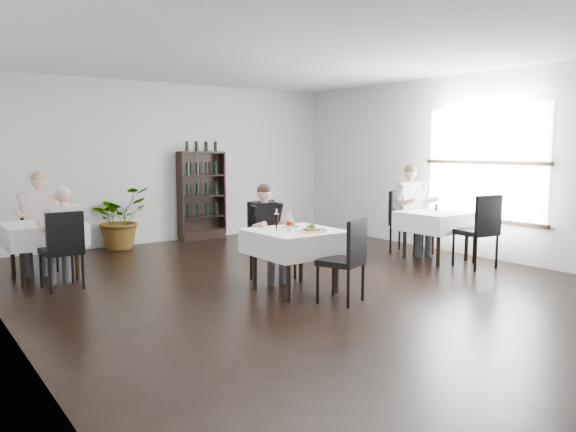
{
  "coord_description": "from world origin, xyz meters",
  "views": [
    {
      "loc": [
        -4.36,
        -5.54,
        1.77
      ],
      "look_at": [
        -0.27,
        0.2,
        0.92
      ],
      "focal_mm": 35.0,
      "sensor_mm": 36.0,
      "label": 1
    }
  ],
  "objects_px": {
    "diner_main": "(267,225)",
    "wine_shelf": "(202,196)",
    "main_table": "(295,242)",
    "potted_tree": "(119,218)"
  },
  "relations": [
    {
      "from": "main_table",
      "to": "potted_tree",
      "type": "bearing_deg",
      "value": 100.49
    },
    {
      "from": "wine_shelf",
      "to": "diner_main",
      "type": "distance_m",
      "value": 3.77
    },
    {
      "from": "wine_shelf",
      "to": "diner_main",
      "type": "height_order",
      "value": "wine_shelf"
    },
    {
      "from": "main_table",
      "to": "diner_main",
      "type": "relative_size",
      "value": 0.79
    },
    {
      "from": "diner_main",
      "to": "wine_shelf",
      "type": "bearing_deg",
      "value": 76.28
    },
    {
      "from": "main_table",
      "to": "potted_tree",
      "type": "distance_m",
      "value": 4.27
    },
    {
      "from": "wine_shelf",
      "to": "main_table",
      "type": "xyz_separation_m",
      "value": [
        -0.9,
        -4.31,
        -0.23
      ]
    },
    {
      "from": "main_table",
      "to": "potted_tree",
      "type": "xyz_separation_m",
      "value": [
        -0.78,
        4.2,
        -0.07
      ]
    },
    {
      "from": "wine_shelf",
      "to": "potted_tree",
      "type": "xyz_separation_m",
      "value": [
        -1.68,
        -0.11,
        -0.3
      ]
    },
    {
      "from": "wine_shelf",
      "to": "main_table",
      "type": "relative_size",
      "value": 1.7
    }
  ]
}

